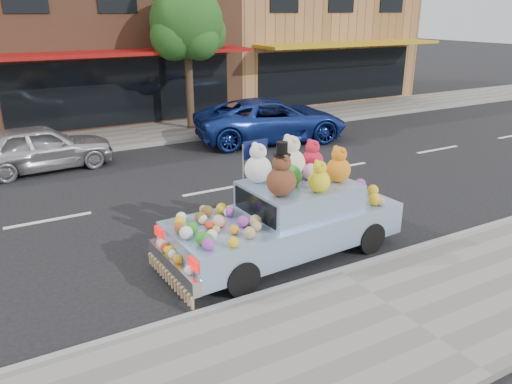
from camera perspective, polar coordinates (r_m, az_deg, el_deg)
ground at (r=12.71m, az=-4.61°, el=0.22°), size 120.00×120.00×0.00m
near_sidewalk at (r=7.85m, az=16.40°, el=-13.56°), size 60.00×3.00×0.12m
far_sidewalk at (r=18.57m, az=-13.14°, el=6.34°), size 60.00×3.00×0.12m
near_kerb at (r=8.78m, az=9.44°, el=-9.09°), size 60.00×0.12×0.13m
far_kerb at (r=17.17m, az=-11.69°, el=5.37°), size 60.00×0.12×0.13m
storefront_mid at (r=23.40m, az=-17.93°, el=17.54°), size 10.00×9.80×7.30m
storefront_right at (r=27.32m, az=4.11°, el=18.64°), size 10.00×9.80×7.30m
street_tree at (r=18.79m, az=-7.89°, el=18.04°), size 3.00×2.70×5.22m
car_silver at (r=15.35m, az=-23.38°, el=4.69°), size 3.98×1.81×1.32m
car_blue at (r=17.43m, az=1.77°, el=8.24°), size 5.63×3.38×1.46m
art_car at (r=9.11m, az=3.45°, el=-2.56°), size 4.57×1.99×2.29m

